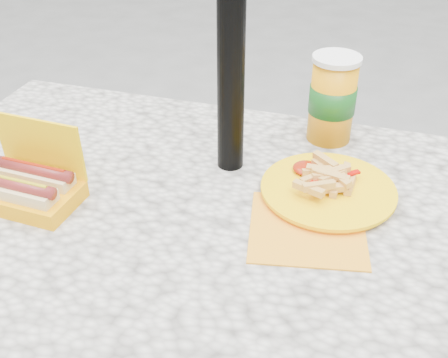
# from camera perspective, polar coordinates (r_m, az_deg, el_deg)

# --- Properties ---
(picnic_table) EXTENTS (1.20, 0.80, 0.75)m
(picnic_table) POSITION_cam_1_polar(r_m,az_deg,el_deg) (1.04, -1.92, -8.10)
(picnic_table) COLOR beige
(picnic_table) RESTS_ON ground
(hotdog_box) EXTENTS (0.18, 0.12, 0.14)m
(hotdog_box) POSITION_cam_1_polar(r_m,az_deg,el_deg) (1.03, -19.19, -0.74)
(hotdog_box) COLOR #FFC403
(hotdog_box) RESTS_ON picnic_table
(fries_plate) EXTENTS (0.25, 0.34, 0.05)m
(fries_plate) POSITION_cam_1_polar(r_m,az_deg,el_deg) (1.02, 10.33, -1.16)
(fries_plate) COLOR orange
(fries_plate) RESTS_ON picnic_table
(soda_cup) EXTENTS (0.10, 0.10, 0.18)m
(soda_cup) POSITION_cam_1_polar(r_m,az_deg,el_deg) (1.16, 10.96, 8.01)
(soda_cup) COLOR orange
(soda_cup) RESTS_ON picnic_table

